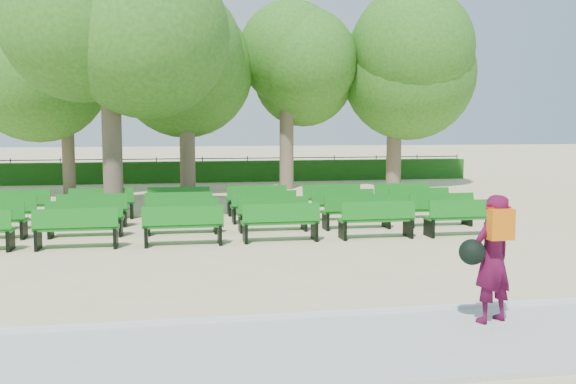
{
  "coord_description": "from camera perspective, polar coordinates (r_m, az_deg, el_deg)",
  "views": [
    {
      "loc": [
        -0.31,
        -14.09,
        2.51
      ],
      "look_at": [
        2.06,
        -1.0,
        1.1
      ],
      "focal_mm": 40.0,
      "sensor_mm": 36.0,
      "label": 1
    }
  ],
  "objects": [
    {
      "name": "ground",
      "position": [
        14.32,
        -8.88,
        -4.12
      ],
      "size": [
        120.0,
        120.0,
        0.0
      ],
      "primitive_type": "plane",
      "color": "#CFBB89"
    },
    {
      "name": "paving",
      "position": [
        7.14,
        -7.37,
        -14.31
      ],
      "size": [
        30.0,
        2.2,
        0.06
      ],
      "primitive_type": "cube",
      "color": "#B0B1AC",
      "rests_on": "ground"
    },
    {
      "name": "curb",
      "position": [
        8.23,
        -7.79,
        -11.4
      ],
      "size": [
        30.0,
        0.12,
        0.1
      ],
      "primitive_type": "cube",
      "color": "silver",
      "rests_on": "ground"
    },
    {
      "name": "hedge",
      "position": [
        28.17,
        -9.6,
        1.77
      ],
      "size": [
        26.0,
        0.7,
        0.9
      ],
      "primitive_type": "cube",
      "color": "#1B5215",
      "rests_on": "ground"
    },
    {
      "name": "fence",
      "position": [
        28.6,
        -9.59,
        0.93
      ],
      "size": [
        26.0,
        0.1,
        1.02
      ],
      "primitive_type": null,
      "color": "black",
      "rests_on": "ground"
    },
    {
      "name": "tree_line",
      "position": [
        24.23,
        -9.46,
        0.02
      ],
      "size": [
        21.8,
        6.8,
        7.04
      ],
      "primitive_type": null,
      "color": "#336F1D",
      "rests_on": "ground"
    },
    {
      "name": "bench_array",
      "position": [
        15.68,
        -5.66,
        -2.87
      ],
      "size": [
        1.69,
        0.65,
        1.05
      ],
      "rotation": [
        0.0,
        0.0,
        0.08
      ],
      "color": "#126814",
      "rests_on": "ground"
    },
    {
      "name": "tree_among",
      "position": [
        17.58,
        -15.64,
        13.78
      ],
      "size": [
        5.22,
        5.22,
        7.31
      ],
      "color": "brown",
      "rests_on": "ground"
    },
    {
      "name": "person",
      "position": [
        8.31,
        17.6,
        -5.52
      ],
      "size": [
        0.8,
        0.56,
        1.59
      ],
      "rotation": [
        0.0,
        0.0,
        3.5
      ],
      "color": "#490A28",
      "rests_on": "ground"
    }
  ]
}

